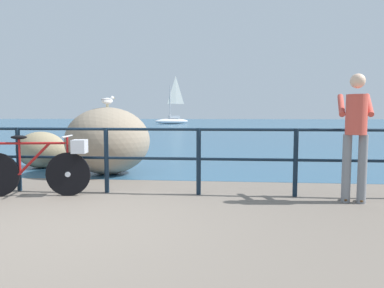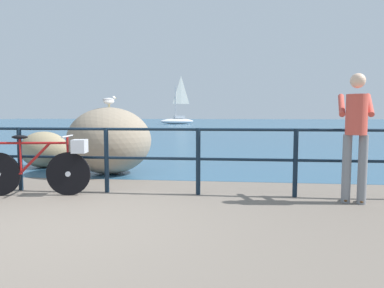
% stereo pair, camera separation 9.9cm
% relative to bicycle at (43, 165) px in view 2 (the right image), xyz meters
% --- Properties ---
extents(ground_plane, '(120.00, 120.00, 0.10)m').
position_rel_bicycle_xyz_m(ground_plane, '(0.87, 18.66, -0.51)').
color(ground_plane, '#6B6056').
extents(sea_surface, '(120.00, 90.00, 0.01)m').
position_rel_bicycle_xyz_m(sea_surface, '(0.87, 46.41, -0.46)').
color(sea_surface, '#2D5675').
rests_on(sea_surface, ground_plane).
extents(promenade_railing, '(8.75, 0.07, 1.02)m').
position_rel_bicycle_xyz_m(promenade_railing, '(0.87, 0.33, 0.18)').
color(promenade_railing, black).
rests_on(promenade_railing, ground_plane).
extents(bicycle, '(1.69, 0.48, 0.92)m').
position_rel_bicycle_xyz_m(bicycle, '(0.00, 0.00, 0.00)').
color(bicycle, black).
rests_on(bicycle, ground_plane).
extents(person_at_railing, '(0.55, 0.67, 1.78)m').
position_rel_bicycle_xyz_m(person_at_railing, '(4.51, 0.05, 0.53)').
color(person_at_railing, slate).
rests_on(person_at_railing, ground_plane).
extents(breakwater_boulder_main, '(1.73, 1.58, 1.37)m').
position_rel_bicycle_xyz_m(breakwater_boulder_main, '(0.31, 2.04, 0.22)').
color(breakwater_boulder_main, gray).
rests_on(breakwater_boulder_main, ground).
extents(breakwater_boulder_left, '(1.14, 0.82, 0.83)m').
position_rel_bicycle_xyz_m(breakwater_boulder_left, '(-1.49, 2.69, -0.05)').
color(breakwater_boulder_left, gray).
rests_on(breakwater_boulder_left, ground).
extents(seagull, '(0.25, 0.31, 0.23)m').
position_rel_bicycle_xyz_m(seagull, '(0.34, 1.99, 1.05)').
color(seagull, gold).
rests_on(seagull, breakwater_boulder_main).
extents(sailboat, '(4.52, 3.10, 6.16)m').
position_rel_bicycle_xyz_m(sailboat, '(-4.01, 39.78, 0.24)').
color(sailboat, white).
rests_on(sailboat, sea_surface).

